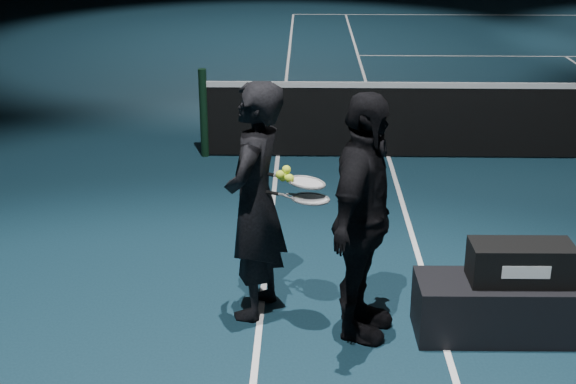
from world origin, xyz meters
name	(u,v)px	position (x,y,z in m)	size (l,w,h in m)	color
net_post_left	(204,113)	(-6.40, 0.00, 0.55)	(0.10, 0.10, 1.10)	black
player_bench	(516,308)	(-3.57, -4.21, 0.22)	(1.49, 0.50, 0.45)	black
racket_bag	(521,263)	(-3.57, -4.21, 0.59)	(0.74, 0.32, 0.30)	black
bag_signature	(526,273)	(-3.57, -4.37, 0.59)	(0.35, 0.00, 0.10)	white
player_a	(255,202)	(-5.53, -3.90, 0.93)	(0.68, 0.44, 1.86)	black
player_b	(362,219)	(-4.74, -4.21, 0.93)	(1.09, 0.45, 1.86)	black
racket_lower	(311,199)	(-5.11, -4.06, 1.02)	(0.68, 0.22, 0.03)	black
racket_upper	(306,182)	(-5.14, -4.01, 1.13)	(0.68, 0.22, 0.03)	black
tennis_balls	(286,175)	(-5.29, -3.99, 1.18)	(0.12, 0.10, 0.12)	#C5D42D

